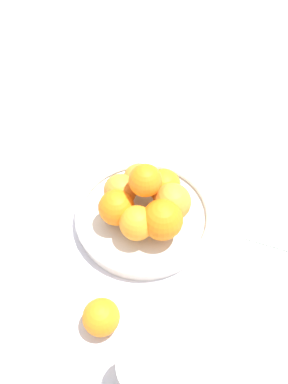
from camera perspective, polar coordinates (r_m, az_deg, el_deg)
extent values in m
plane|color=silver|center=(0.83, 0.00, -4.26)|extent=(4.00, 4.00, 0.00)
cylinder|color=silver|center=(0.82, 0.00, -3.86)|extent=(0.29, 0.29, 0.02)
torus|color=silver|center=(0.81, 0.00, -3.14)|extent=(0.30, 0.30, 0.02)
sphere|color=orange|center=(0.76, -4.21, -2.37)|extent=(0.07, 0.07, 0.07)
sphere|color=orange|center=(0.74, -1.10, -4.73)|extent=(0.07, 0.07, 0.07)
sphere|color=orange|center=(0.74, 2.80, -4.23)|extent=(0.08, 0.08, 0.08)
sphere|color=orange|center=(0.77, 4.29, -1.52)|extent=(0.08, 0.08, 0.08)
sphere|color=orange|center=(0.80, 3.04, 0.99)|extent=(0.07, 0.07, 0.07)
sphere|color=orange|center=(0.81, -0.79, 1.99)|extent=(0.07, 0.07, 0.07)
sphere|color=orange|center=(0.80, -3.49, 0.46)|extent=(0.07, 0.07, 0.07)
sphere|color=orange|center=(0.73, 0.25, 1.75)|extent=(0.07, 0.07, 0.07)
sphere|color=orange|center=(0.70, -6.55, -18.40)|extent=(0.07, 0.07, 0.07)
cylinder|color=silver|center=(0.65, -0.31, -26.03)|extent=(0.08, 0.08, 0.10)
cube|color=silver|center=(0.88, 20.51, -4.17)|extent=(0.17, 0.17, 0.01)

